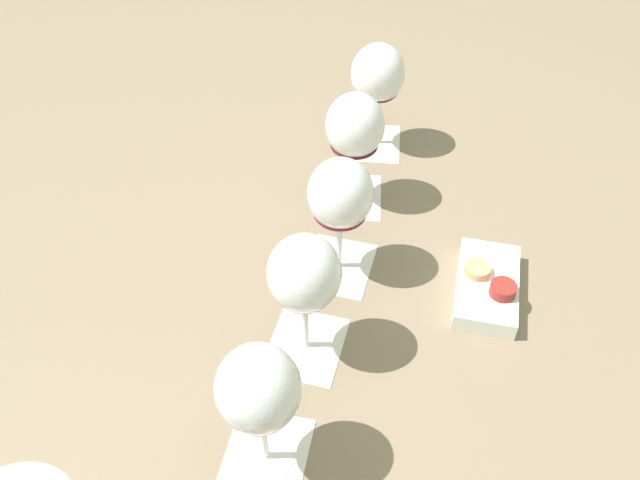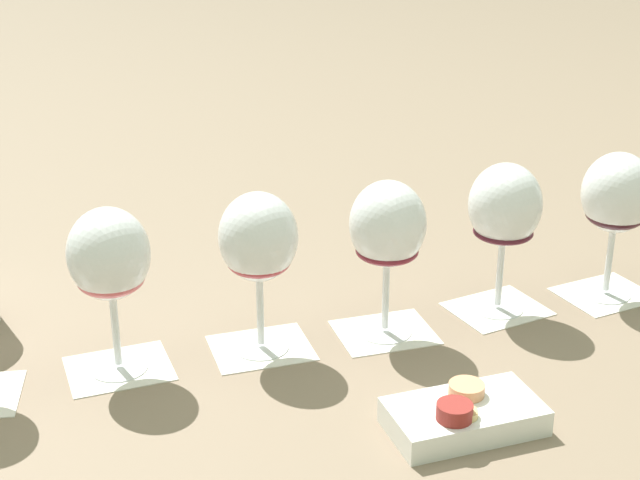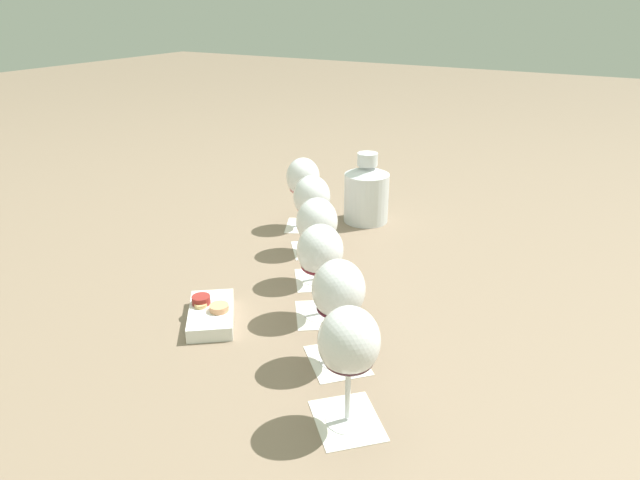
{
  "view_description": "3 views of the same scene",
  "coord_description": "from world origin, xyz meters",
  "px_view_note": "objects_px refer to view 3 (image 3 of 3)",
  "views": [
    {
      "loc": [
        -0.38,
        -0.45,
        0.7
      ],
      "look_at": [
        0.0,
        0.0,
        0.12
      ],
      "focal_mm": 38.0,
      "sensor_mm": 36.0,
      "label": 1
    },
    {
      "loc": [
        0.3,
        -0.94,
        0.54
      ],
      "look_at": [
        0.0,
        0.0,
        0.12
      ],
      "focal_mm": 55.0,
      "sensor_mm": 36.0,
      "label": 2
    },
    {
      "loc": [
        0.89,
        0.51,
        0.57
      ],
      "look_at": [
        0.0,
        0.0,
        0.12
      ],
      "focal_mm": 32.0,
      "sensor_mm": 36.0,
      "label": 3
    }
  ],
  "objects_px": {
    "wine_glass_1": "(312,200)",
    "wine_glass_0": "(303,180)",
    "wine_glass_2": "(317,225)",
    "ceramic_vase": "(366,192)",
    "snack_dish": "(211,314)",
    "wine_glass_3": "(320,254)",
    "wine_glass_4": "(339,293)",
    "wine_glass_5": "(349,346)"
  },
  "relations": [
    {
      "from": "wine_glass_1",
      "to": "wine_glass_0",
      "type": "bearing_deg",
      "value": -141.22
    },
    {
      "from": "wine_glass_0",
      "to": "wine_glass_2",
      "type": "xyz_separation_m",
      "value": [
        0.25,
        0.19,
        -0.0
      ]
    },
    {
      "from": "wine_glass_1",
      "to": "ceramic_vase",
      "type": "height_order",
      "value": "ceramic_vase"
    },
    {
      "from": "wine_glass_2",
      "to": "snack_dish",
      "type": "relative_size",
      "value": 1.09
    },
    {
      "from": "wine_glass_0",
      "to": "wine_glass_2",
      "type": "bearing_deg",
      "value": 36.57
    },
    {
      "from": "snack_dish",
      "to": "wine_glass_0",
      "type": "bearing_deg",
      "value": -168.84
    },
    {
      "from": "wine_glass_3",
      "to": "wine_glass_4",
      "type": "relative_size",
      "value": 1.0
    },
    {
      "from": "wine_glass_0",
      "to": "ceramic_vase",
      "type": "distance_m",
      "value": 0.18
    },
    {
      "from": "wine_glass_3",
      "to": "wine_glass_2",
      "type": "bearing_deg",
      "value": -147.66
    },
    {
      "from": "wine_glass_2",
      "to": "wine_glass_5",
      "type": "height_order",
      "value": "same"
    },
    {
      "from": "wine_glass_1",
      "to": "wine_glass_3",
      "type": "distance_m",
      "value": 0.3
    },
    {
      "from": "wine_glass_1",
      "to": "wine_glass_4",
      "type": "distance_m",
      "value": 0.45
    },
    {
      "from": "wine_glass_2",
      "to": "wine_glass_5",
      "type": "relative_size",
      "value": 1.0
    },
    {
      "from": "wine_glass_1",
      "to": "wine_glass_2",
      "type": "bearing_deg",
      "value": 34.37
    },
    {
      "from": "wine_glass_0",
      "to": "snack_dish",
      "type": "distance_m",
      "value": 0.52
    },
    {
      "from": "wine_glass_5",
      "to": "ceramic_vase",
      "type": "distance_m",
      "value": 0.8
    },
    {
      "from": "wine_glass_1",
      "to": "wine_glass_4",
      "type": "relative_size",
      "value": 1.0
    },
    {
      "from": "wine_glass_1",
      "to": "snack_dish",
      "type": "bearing_deg",
      "value": -0.07
    },
    {
      "from": "wine_glass_1",
      "to": "ceramic_vase",
      "type": "relative_size",
      "value": 0.97
    },
    {
      "from": "wine_glass_1",
      "to": "wine_glass_4",
      "type": "bearing_deg",
      "value": 35.88
    },
    {
      "from": "wine_glass_0",
      "to": "wine_glass_5",
      "type": "xyz_separation_m",
      "value": [
        0.61,
        0.45,
        -0.0
      ]
    },
    {
      "from": "wine_glass_2",
      "to": "snack_dish",
      "type": "height_order",
      "value": "wine_glass_2"
    },
    {
      "from": "wine_glass_3",
      "to": "wine_glass_5",
      "type": "height_order",
      "value": "same"
    },
    {
      "from": "wine_glass_2",
      "to": "wine_glass_4",
      "type": "height_order",
      "value": "same"
    },
    {
      "from": "wine_glass_5",
      "to": "wine_glass_0",
      "type": "bearing_deg",
      "value": -143.98
    },
    {
      "from": "wine_glass_2",
      "to": "snack_dish",
      "type": "xyz_separation_m",
      "value": [
        0.24,
        -0.09,
        -0.11
      ]
    },
    {
      "from": "wine_glass_1",
      "to": "wine_glass_5",
      "type": "height_order",
      "value": "same"
    },
    {
      "from": "wine_glass_5",
      "to": "snack_dish",
      "type": "xyz_separation_m",
      "value": [
        -0.12,
        -0.35,
        -0.11
      ]
    },
    {
      "from": "snack_dish",
      "to": "wine_glass_1",
      "type": "bearing_deg",
      "value": 179.93
    },
    {
      "from": "wine_glass_0",
      "to": "snack_dish",
      "type": "relative_size",
      "value": 1.09
    },
    {
      "from": "wine_glass_3",
      "to": "wine_glass_5",
      "type": "xyz_separation_m",
      "value": [
        0.24,
        0.18,
        -0.0
      ]
    },
    {
      "from": "wine_glass_2",
      "to": "ceramic_vase",
      "type": "distance_m",
      "value": 0.38
    },
    {
      "from": "wine_glass_0",
      "to": "wine_glass_4",
      "type": "distance_m",
      "value": 0.61
    },
    {
      "from": "wine_glass_4",
      "to": "wine_glass_5",
      "type": "height_order",
      "value": "same"
    },
    {
      "from": "wine_glass_0",
      "to": "wine_glass_3",
      "type": "bearing_deg",
      "value": 35.23
    },
    {
      "from": "wine_glass_5",
      "to": "snack_dish",
      "type": "height_order",
      "value": "wine_glass_5"
    },
    {
      "from": "wine_glass_3",
      "to": "snack_dish",
      "type": "height_order",
      "value": "wine_glass_3"
    },
    {
      "from": "ceramic_vase",
      "to": "wine_glass_5",
      "type": "bearing_deg",
      "value": 23.66
    },
    {
      "from": "snack_dish",
      "to": "wine_glass_4",
      "type": "bearing_deg",
      "value": 91.14
    },
    {
      "from": "wine_glass_5",
      "to": "ceramic_vase",
      "type": "xyz_separation_m",
      "value": [
        -0.73,
        -0.32,
        -0.05
      ]
    },
    {
      "from": "wine_glass_0",
      "to": "wine_glass_4",
      "type": "relative_size",
      "value": 1.0
    },
    {
      "from": "wine_glass_0",
      "to": "wine_glass_3",
      "type": "relative_size",
      "value": 1.0
    }
  ]
}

